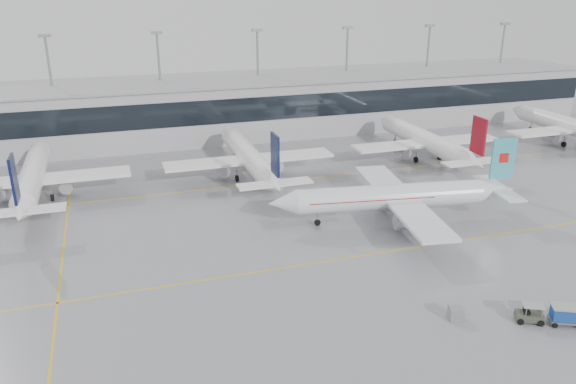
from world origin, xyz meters
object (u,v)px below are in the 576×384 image
object	(u,v)px
baggage_tug	(529,316)
gse_unit	(456,313)
baggage_cart	(568,314)
air_canada_jet	(398,197)

from	to	relation	value
baggage_tug	gse_unit	world-z (taller)	baggage_tug
baggage_cart	gse_unit	xyz separation A→B (m)	(-10.09, 4.24, -0.50)
baggage_tug	air_canada_jet	bearing A→B (deg)	116.59
air_canada_jet	baggage_tug	world-z (taller)	air_canada_jet
gse_unit	air_canada_jet	bearing A→B (deg)	90.93
baggage_tug	baggage_cart	xyz separation A→B (m)	(3.23, -1.58, 0.51)
air_canada_jet	baggage_cart	bearing A→B (deg)	105.62
baggage_tug	baggage_cart	distance (m)	3.64
baggage_cart	air_canada_jet	bearing A→B (deg)	122.94
air_canada_jet	gse_unit	bearing A→B (deg)	83.74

